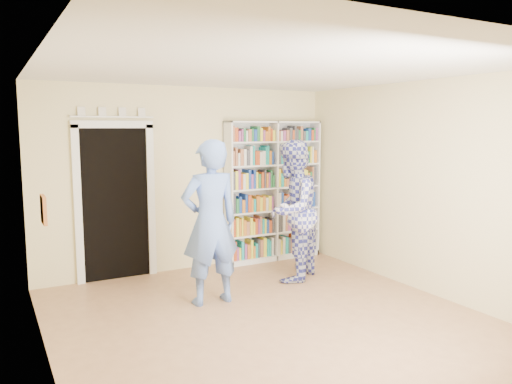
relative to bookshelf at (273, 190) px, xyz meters
The scene contains 11 objects.
floor 2.93m from the bookshelf, 119.94° to the right, with size 5.00×5.00×0.00m, color #986A49.
ceiling 3.14m from the bookshelf, 119.94° to the right, with size 5.00×5.00×0.00m, color white.
wall_back 1.38m from the bookshelf, behind, with size 4.50×4.50×0.00m, color beige.
wall_left 4.30m from the bookshelf, 146.93° to the right, with size 5.00×5.00×0.00m, color beige.
wall_right 2.52m from the bookshelf, 69.00° to the right, with size 5.00×5.00×0.00m, color beige.
bookshelf is the anchor object (origin of this frame).
doorway 2.45m from the bookshelf, behind, with size 1.10×0.08×2.43m.
wall_art 4.18m from the bookshelf, 149.08° to the right, with size 0.03×0.25×0.25m, color brown.
man_blue 2.20m from the bookshelf, 140.39° to the right, with size 0.72×0.47×1.97m, color #6286DA.
man_plaid 1.13m from the bookshelf, 107.27° to the right, with size 0.94×0.74×1.94m, color #313597.
paper_sheet 1.28m from the bookshelf, 100.12° to the right, with size 0.19×0.01×0.27m, color white.
Camera 1 is at (-2.65, -4.43, 2.11)m, focal length 35.00 mm.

